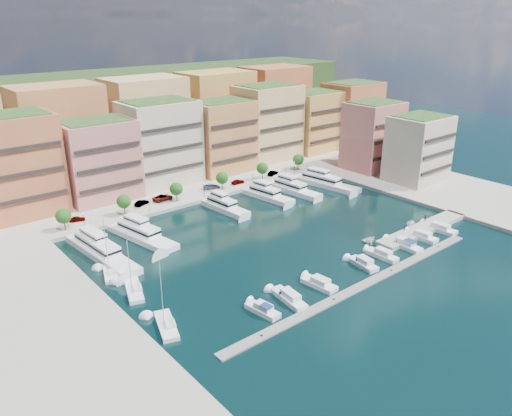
% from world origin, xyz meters
% --- Properties ---
extents(ground, '(400.00, 400.00, 0.00)m').
position_xyz_m(ground, '(0.00, 0.00, 0.00)').
color(ground, black).
rests_on(ground, ground).
extents(north_quay, '(220.00, 64.00, 2.00)m').
position_xyz_m(north_quay, '(0.00, 62.00, 0.00)').
color(north_quay, '#9E998E').
rests_on(north_quay, ground).
extents(east_quay, '(34.00, 76.00, 2.00)m').
position_xyz_m(east_quay, '(62.00, -8.00, 0.00)').
color(east_quay, '#9E998E').
rests_on(east_quay, ground).
extents(west_quay, '(34.00, 76.00, 2.00)m').
position_xyz_m(west_quay, '(-62.00, -8.00, 0.00)').
color(west_quay, '#9E998E').
rests_on(west_quay, ground).
extents(hillside, '(240.00, 40.00, 58.00)m').
position_xyz_m(hillside, '(0.00, 110.00, 0.00)').
color(hillside, '#1D3817').
rests_on(hillside, ground).
extents(south_pontoon, '(72.00, 2.20, 0.35)m').
position_xyz_m(south_pontoon, '(-3.00, -30.00, 0.00)').
color(south_pontoon, gray).
rests_on(south_pontoon, ground).
extents(finger_pier, '(32.00, 5.00, 2.00)m').
position_xyz_m(finger_pier, '(30.00, -22.00, 0.00)').
color(finger_pier, '#9E998E').
rests_on(finger_pier, ground).
extents(apartment_1, '(20.00, 16.50, 26.80)m').
position_xyz_m(apartment_1, '(-44.00, 51.99, 14.31)').
color(apartment_1, '#AF4F3A').
rests_on(apartment_1, north_quay).
extents(apartment_2, '(20.00, 15.50, 22.80)m').
position_xyz_m(apartment_2, '(-23.00, 49.99, 12.31)').
color(apartment_2, tan).
rests_on(apartment_2, north_quay).
extents(apartment_3, '(22.00, 16.50, 25.80)m').
position_xyz_m(apartment_3, '(-2.00, 51.99, 13.81)').
color(apartment_3, beige).
rests_on(apartment_3, north_quay).
extents(apartment_4, '(20.00, 15.50, 23.80)m').
position_xyz_m(apartment_4, '(20.00, 49.99, 12.81)').
color(apartment_4, tan).
rests_on(apartment_4, north_quay).
extents(apartment_5, '(22.00, 16.50, 26.80)m').
position_xyz_m(apartment_5, '(42.00, 51.99, 14.31)').
color(apartment_5, '#ECBA7D').
rests_on(apartment_5, north_quay).
extents(apartment_6, '(20.00, 15.50, 22.80)m').
position_xyz_m(apartment_6, '(64.00, 49.99, 12.31)').
color(apartment_6, gold).
rests_on(apartment_6, north_quay).
extents(apartment_7, '(22.00, 16.50, 24.80)m').
position_xyz_m(apartment_7, '(84.00, 47.99, 13.31)').
color(apartment_7, '#AF4F3A').
rests_on(apartment_7, north_quay).
extents(apartment_east_a, '(18.00, 14.50, 22.80)m').
position_xyz_m(apartment_east_a, '(62.00, 19.99, 12.31)').
color(apartment_east_a, tan).
rests_on(apartment_east_a, east_quay).
extents(apartment_east_b, '(18.00, 14.50, 20.80)m').
position_xyz_m(apartment_east_b, '(62.00, 1.99, 11.31)').
color(apartment_east_b, beige).
rests_on(apartment_east_b, east_quay).
extents(backblock_1, '(26.00, 18.00, 30.00)m').
position_xyz_m(backblock_1, '(-25.00, 74.00, 16.00)').
color(backblock_1, tan).
rests_on(backblock_1, north_quay).
extents(backblock_2, '(26.00, 18.00, 30.00)m').
position_xyz_m(backblock_2, '(5.00, 74.00, 16.00)').
color(backblock_2, '#ECBA7D').
rests_on(backblock_2, north_quay).
extents(backblock_3, '(26.00, 18.00, 30.00)m').
position_xyz_m(backblock_3, '(35.00, 74.00, 16.00)').
color(backblock_3, gold).
rests_on(backblock_3, north_quay).
extents(backblock_4, '(26.00, 18.00, 30.00)m').
position_xyz_m(backblock_4, '(65.00, 74.00, 16.00)').
color(backblock_4, '#AF4F3A').
rests_on(backblock_4, north_quay).
extents(tree_0, '(3.80, 3.80, 5.65)m').
position_xyz_m(tree_0, '(-40.00, 33.50, 4.74)').
color(tree_0, '#473323').
rests_on(tree_0, north_quay).
extents(tree_1, '(3.80, 3.80, 5.65)m').
position_xyz_m(tree_1, '(-24.00, 33.50, 4.74)').
color(tree_1, '#473323').
rests_on(tree_1, north_quay).
extents(tree_2, '(3.80, 3.80, 5.65)m').
position_xyz_m(tree_2, '(-8.00, 33.50, 4.74)').
color(tree_2, '#473323').
rests_on(tree_2, north_quay).
extents(tree_3, '(3.80, 3.80, 5.65)m').
position_xyz_m(tree_3, '(8.00, 33.50, 4.74)').
color(tree_3, '#473323').
rests_on(tree_3, north_quay).
extents(tree_4, '(3.80, 3.80, 5.65)m').
position_xyz_m(tree_4, '(24.00, 33.50, 4.74)').
color(tree_4, '#473323').
rests_on(tree_4, north_quay).
extents(tree_5, '(3.80, 3.80, 5.65)m').
position_xyz_m(tree_5, '(40.00, 33.50, 4.74)').
color(tree_5, '#473323').
rests_on(tree_5, north_quay).
extents(lamppost_0, '(0.30, 0.30, 4.20)m').
position_xyz_m(lamppost_0, '(-36.00, 31.20, 3.83)').
color(lamppost_0, black).
rests_on(lamppost_0, north_quay).
extents(lamppost_1, '(0.30, 0.30, 4.20)m').
position_xyz_m(lamppost_1, '(-18.00, 31.20, 3.83)').
color(lamppost_1, black).
rests_on(lamppost_1, north_quay).
extents(lamppost_2, '(0.30, 0.30, 4.20)m').
position_xyz_m(lamppost_2, '(0.00, 31.20, 3.83)').
color(lamppost_2, black).
rests_on(lamppost_2, north_quay).
extents(lamppost_3, '(0.30, 0.30, 4.20)m').
position_xyz_m(lamppost_3, '(18.00, 31.20, 3.83)').
color(lamppost_3, black).
rests_on(lamppost_3, north_quay).
extents(lamppost_4, '(0.30, 0.30, 4.20)m').
position_xyz_m(lamppost_4, '(36.00, 31.20, 3.83)').
color(lamppost_4, black).
rests_on(lamppost_4, north_quay).
extents(yacht_0, '(6.89, 26.94, 7.30)m').
position_xyz_m(yacht_0, '(-38.29, 16.80, 1.21)').
color(yacht_0, white).
rests_on(yacht_0, ground).
extents(yacht_1, '(8.68, 22.41, 7.30)m').
position_xyz_m(yacht_1, '(-27.06, 18.91, 1.09)').
color(yacht_1, white).
rests_on(yacht_1, ground).
extents(yacht_3, '(5.47, 16.60, 7.30)m').
position_xyz_m(yacht_3, '(-0.20, 21.53, 1.21)').
color(yacht_3, white).
rests_on(yacht_3, ground).
extents(yacht_4, '(6.49, 17.71, 7.30)m').
position_xyz_m(yacht_4, '(15.14, 21.03, 1.09)').
color(yacht_4, white).
rests_on(yacht_4, ground).
extents(yacht_5, '(5.70, 19.24, 7.30)m').
position_xyz_m(yacht_5, '(24.93, 20.31, 1.21)').
color(yacht_5, white).
rests_on(yacht_5, ground).
extents(yacht_6, '(8.14, 23.50, 7.30)m').
position_xyz_m(yacht_6, '(36.89, 18.45, 1.21)').
color(yacht_6, white).
rests_on(yacht_6, ground).
extents(cruiser_1, '(3.23, 7.31, 2.66)m').
position_xyz_m(cruiser_1, '(-25.08, -24.59, 0.57)').
color(cruiser_1, white).
rests_on(cruiser_1, ground).
extents(cruiser_2, '(3.68, 9.28, 2.55)m').
position_xyz_m(cruiser_2, '(-18.57, -24.60, 0.55)').
color(cruiser_2, white).
rests_on(cruiser_2, ground).
extents(cruiser_3, '(3.52, 7.77, 2.55)m').
position_xyz_m(cruiser_3, '(-10.23, -24.58, 0.55)').
color(cruiser_3, white).
rests_on(cruiser_3, ground).
extents(cruiser_5, '(3.56, 7.58, 2.55)m').
position_xyz_m(cruiser_5, '(3.44, -24.58, 0.55)').
color(cruiser_5, white).
rests_on(cruiser_5, ground).
extents(cruiser_6, '(2.66, 7.76, 2.55)m').
position_xyz_m(cruiser_6, '(9.96, -24.58, 0.55)').
color(cruiser_6, white).
rests_on(cruiser_6, ground).
extents(cruiser_7, '(3.05, 9.01, 2.66)m').
position_xyz_m(cruiser_7, '(18.32, -24.62, 0.57)').
color(cruiser_7, white).
rests_on(cruiser_7, ground).
extents(cruiser_8, '(3.33, 7.86, 2.55)m').
position_xyz_m(cruiser_8, '(25.52, -24.58, 0.55)').
color(cruiser_8, white).
rests_on(cruiser_8, ground).
extents(cruiser_9, '(3.44, 9.03, 2.55)m').
position_xyz_m(cruiser_9, '(33.17, -24.60, 0.55)').
color(cruiser_9, white).
rests_on(cruiser_9, ground).
extents(sailboat_2, '(5.06, 8.04, 13.20)m').
position_xyz_m(sailboat_2, '(-40.48, 6.27, 0.32)').
color(sailboat_2, white).
rests_on(sailboat_2, ground).
extents(sailboat_0, '(5.59, 9.59, 13.20)m').
position_xyz_m(sailboat_0, '(-40.93, -17.38, 0.31)').
color(sailboat_0, white).
rests_on(sailboat_0, ground).
extents(sailboat_1, '(5.93, 10.39, 13.20)m').
position_xyz_m(sailboat_1, '(-39.74, -2.71, 0.31)').
color(sailboat_1, white).
rests_on(sailboat_1, ground).
extents(tender_0, '(4.20, 3.10, 0.84)m').
position_xyz_m(tender_0, '(14.75, -17.37, 0.42)').
color(tender_0, white).
rests_on(tender_0, ground).
extents(tender_3, '(1.86, 1.66, 0.89)m').
position_xyz_m(tender_3, '(38.96, -19.00, 0.45)').
color(tender_3, beige).
rests_on(tender_3, ground).
extents(tender_1, '(1.76, 1.58, 0.83)m').
position_xyz_m(tender_1, '(27.88, -19.00, 0.41)').
color(tender_1, '#C4B696').
rests_on(tender_1, ground).
extents(tender_2, '(5.09, 4.41, 0.88)m').
position_xyz_m(tender_2, '(31.10, -17.85, 0.44)').
color(tender_2, white).
rests_on(tender_2, ground).
extents(car_0, '(4.32, 2.73, 1.37)m').
position_xyz_m(car_0, '(-35.56, 37.13, 1.69)').
color(car_0, gray).
rests_on(car_0, north_quay).
extents(car_1, '(4.80, 3.03, 1.49)m').
position_xyz_m(car_1, '(-17.26, 37.00, 1.75)').
color(car_1, gray).
rests_on(car_1, north_quay).
extents(car_2, '(6.17, 3.11, 1.67)m').
position_xyz_m(car_2, '(-10.65, 36.83, 1.84)').
color(car_2, gray).
rests_on(car_2, north_quay).
extents(car_3, '(5.70, 3.89, 1.53)m').
position_xyz_m(car_3, '(5.96, 36.21, 1.77)').
color(car_3, gray).
rests_on(car_3, north_quay).
extents(car_4, '(4.51, 1.94, 1.52)m').
position_xyz_m(car_4, '(15.09, 34.90, 1.76)').
color(car_4, gray).
rests_on(car_4, north_quay).
extents(car_5, '(4.86, 2.95, 1.51)m').
position_xyz_m(car_5, '(29.57, 34.70, 1.76)').
color(car_5, gray).
rests_on(car_5, north_quay).
extents(person_0, '(0.64, 0.80, 1.91)m').
position_xyz_m(person_0, '(24.69, -20.10, 1.96)').
color(person_0, '#222845').
rests_on(person_0, finger_pier).
extents(person_1, '(1.06, 1.05, 1.73)m').
position_xyz_m(person_1, '(33.71, -20.00, 1.86)').
color(person_1, '#442C29').
rests_on(person_1, finger_pier).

